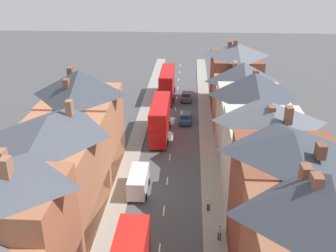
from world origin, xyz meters
TOP-DOWN VIEW (x-y plane):
  - pavement_left at (-5.10, 38.00)m, footprint 2.20×104.00m
  - pavement_right at (5.10, 38.00)m, footprint 2.20×104.00m
  - centre_line_dashes at (0.00, 36.00)m, footprint 0.14×97.80m
  - terrace_row_left at (-10.18, 13.59)m, footprint 8.00×50.82m
  - terrace_row_right at (10.18, 24.95)m, footprint 8.00×74.43m
  - double_decker_bus_mid_street at (-1.81, 42.71)m, footprint 2.74×10.80m
  - double_decker_bus_far_approaching at (-1.81, 59.97)m, footprint 2.74×10.80m
  - car_near_blue at (1.80, 58.46)m, footprint 1.90×3.91m
  - car_parked_right_a at (1.80, 48.20)m, footprint 1.90×4.51m
  - delivery_van at (-3.10, 27.56)m, footprint 2.20×5.20m
  - pedestrian_mid_right at (5.49, 19.51)m, footprint 0.36×0.22m
  - pedestrian_far_left at (4.64, 24.10)m, footprint 0.36×0.22m

SIDE VIEW (x-z plane):
  - centre_line_dashes at x=0.00m, z-range 0.00..0.01m
  - pavement_left at x=-5.10m, z-range 0.00..0.14m
  - pavement_right at x=5.10m, z-range 0.00..0.14m
  - car_parked_right_a at x=1.80m, z-range 0.01..1.61m
  - car_near_blue at x=1.80m, z-range 0.00..1.66m
  - pedestrian_mid_right at x=5.49m, z-range 0.23..1.84m
  - pedestrian_far_left at x=4.64m, z-range 0.23..1.84m
  - delivery_van at x=-3.10m, z-range 0.13..2.54m
  - double_decker_bus_mid_street at x=-1.81m, z-range 0.17..5.47m
  - double_decker_bus_far_approaching at x=-1.81m, z-range 0.17..5.47m
  - terrace_row_left at x=-10.18m, z-range -0.78..11.97m
  - terrace_row_right at x=10.18m, z-range -1.01..12.66m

